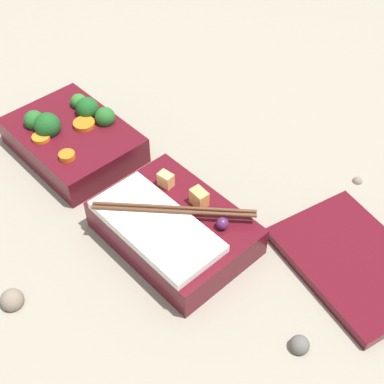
{
  "coord_description": "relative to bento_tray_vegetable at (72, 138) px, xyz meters",
  "views": [
    {
      "loc": [
        0.47,
        -0.31,
        0.58
      ],
      "look_at": [
        0.1,
        0.04,
        0.05
      ],
      "focal_mm": 50.0,
      "sensor_mm": 36.0,
      "label": 1
    }
  ],
  "objects": [
    {
      "name": "ground_plane",
      "position": [
        0.13,
        0.01,
        -0.03
      ],
      "size": [
        3.0,
        3.0,
        0.0
      ],
      "primitive_type": "plane",
      "color": "gray"
    },
    {
      "name": "bento_tray_vegetable",
      "position": [
        0.0,
        0.0,
        0.0
      ],
      "size": [
        0.2,
        0.15,
        0.08
      ],
      "color": "#510F19",
      "rests_on": "ground_plane"
    },
    {
      "name": "bento_tray_rice",
      "position": [
        0.25,
        -0.01,
        -0.0
      ],
      "size": [
        0.2,
        0.15,
        0.07
      ],
      "color": "#510F19",
      "rests_on": "ground_plane"
    },
    {
      "name": "bento_lid",
      "position": [
        0.44,
        0.14,
        -0.02
      ],
      "size": [
        0.23,
        0.18,
        0.02
      ],
      "primitive_type": "cube",
      "rotation": [
        0.0,
        0.0,
        -0.22
      ],
      "color": "#510F19",
      "rests_on": "ground_plane"
    },
    {
      "name": "pebble_0",
      "position": [
        0.35,
        0.27,
        -0.02
      ],
      "size": [
        0.01,
        0.01,
        0.01
      ],
      "primitive_type": "sphere",
      "color": "#7A6B5B",
      "rests_on": "ground_plane"
    },
    {
      "name": "pebble_1",
      "position": [
        0.47,
        -0.01,
        -0.02
      ],
      "size": [
        0.02,
        0.02,
        0.02
      ],
      "primitive_type": "sphere",
      "color": "#595651",
      "rests_on": "ground_plane"
    },
    {
      "name": "pebble_3",
      "position": [
        0.19,
        -0.22,
        -0.02
      ],
      "size": [
        0.03,
        0.03,
        0.03
      ],
      "primitive_type": "sphere",
      "color": "#7A6B5B",
      "rests_on": "ground_plane"
    }
  ]
}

